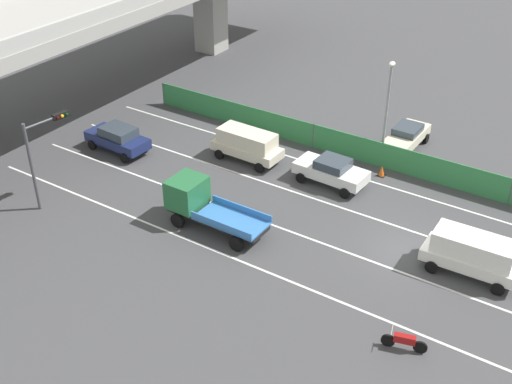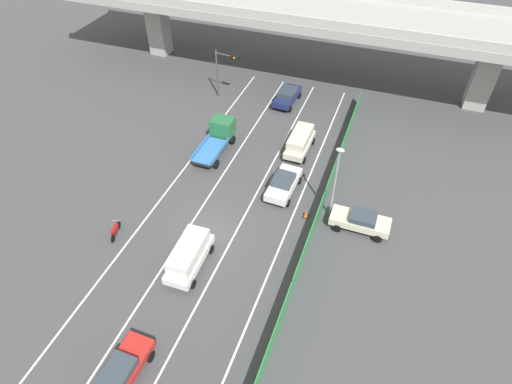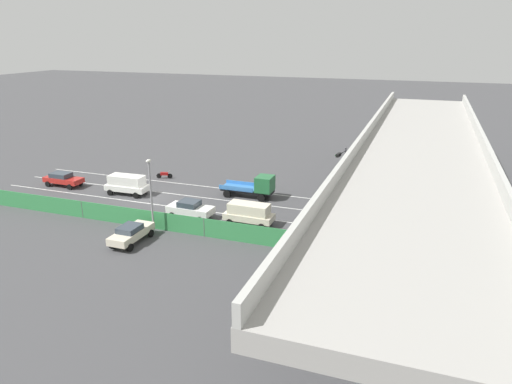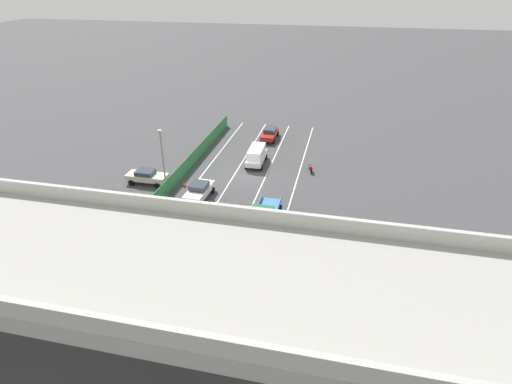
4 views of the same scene
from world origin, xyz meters
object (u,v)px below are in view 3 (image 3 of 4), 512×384
Objects in this scene: car_sedan_red at (63,179)px; traffic_cone at (156,221)px; car_van_cream at (249,213)px; parked_sedan_cream at (131,233)px; car_hatchback_white at (190,208)px; traffic_light at (342,164)px; flatbed_truck_blue at (256,186)px; street_lamp at (151,188)px; motorcycle at (164,175)px; car_van_white at (127,184)px; car_sedan_navy at (340,212)px.

traffic_cone is at bearing 68.41° from car_sedan_red.
parked_sedan_cream is at bearing -48.22° from car_van_cream.
traffic_light reaches higher than car_hatchback_white.
car_sedan_red is 22.47m from flatbed_truck_blue.
traffic_cone is (2.54, -2.17, -0.58)m from car_hatchback_white.
traffic_light reaches higher than traffic_cone.
street_lamp is (11.79, -5.31, 2.79)m from flatbed_truck_blue.
car_hatchback_white is 13.72m from motorcycle.
traffic_light is 19.76m from traffic_cone.
car_hatchback_white is at bearing 68.27° from car_van_white.
car_van_white is at bearing -73.13° from traffic_light.
car_van_cream is at bearing -65.05° from car_sedan_navy.
parked_sedan_cream is at bearing -55.73° from car_sedan_navy.
car_van_white is at bearing -144.11° from parked_sedan_cream.
motorcycle is at bearing 125.33° from car_sedan_red.
car_van_cream is 7.50m from flatbed_truck_blue.
car_van_cream is 17.92m from motorcycle.
traffic_cone is at bearing -70.67° from car_van_cream.
motorcycle is (-6.58, -22.43, -0.49)m from car_sedan_navy.
motorcycle reaches higher than traffic_cone.
parked_sedan_cream is (10.55, 7.63, -0.34)m from car_van_white.
car_hatchback_white is 0.67× the size of street_lamp.
parked_sedan_cream is at bearing -13.76° from street_lamp.
flatbed_truck_blue reaches higher than car_hatchback_white.
motorcycle is (-6.59, 0.70, -0.75)m from car_van_white.
street_lamp reaches higher than car_sedan_red.
car_hatchback_white is 16.41m from traffic_light.
traffic_cone is (-4.18, -0.19, -0.53)m from parked_sedan_cream.
car_sedan_navy is 2.36× the size of motorcycle.
car_van_white reaches higher than motorcycle.
flatbed_truck_blue is at bearing 157.45° from parked_sedan_cream.
car_hatchback_white is at bearing 162.02° from street_lamp.
parked_sedan_cream is (14.24, -5.91, -0.39)m from flatbed_truck_blue.
street_lamp reaches higher than parked_sedan_cream.
car_sedan_red is 1.02× the size of parked_sedan_cream.
street_lamp is at bearing 45.47° from car_van_white.
traffic_light is (-17.19, 14.29, 2.85)m from parked_sedan_cream.
car_sedan_navy is (-0.01, 23.13, -0.26)m from car_van_white.
street_lamp reaches higher than motorcycle.
car_van_white is 0.71× the size of street_lamp.
car_sedan_navy is at bearing 105.87° from car_hatchback_white.
car_hatchback_white is 6.21× the size of traffic_cone.
car_van_cream is 5.84m from car_hatchback_white.
flatbed_truck_blue is 7.92× the size of traffic_cone.
flatbed_truck_blue is 2.98× the size of motorcycle.
street_lamp is at bearing 166.24° from parked_sedan_cream.
flatbed_truck_blue is at bearing 77.31° from motorcycle.
car_van_white is 8.62m from car_sedan_red.
traffic_light is at bearing 106.87° from car_van_white.
traffic_cone is (10.06, -6.10, -0.93)m from flatbed_truck_blue.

